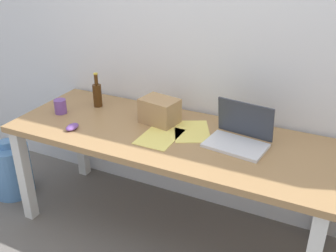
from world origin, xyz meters
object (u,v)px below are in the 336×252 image
Objects in this scene: laptop_right at (239,136)px; computer_mouse at (72,127)px; desk at (168,146)px; beer_bottle at (97,94)px; cardboard_box at (160,111)px; water_cooler_jug at (11,169)px; coffee_mug at (60,106)px.

laptop_right is 1.01m from computer_mouse.
beer_bottle reaches higher than desk.
computer_mouse is (-0.55, -0.21, 0.10)m from desk.
cardboard_box reaches higher than water_cooler_jug.
desk is 0.79m from coffee_mug.
desk is at bearing -45.35° from cardboard_box.
laptop_right is (0.42, 0.06, 0.14)m from desk.
laptop_right reaches higher than desk.
beer_bottle is 0.38m from computer_mouse.
computer_mouse is at bearing -36.38° from coffee_mug.
beer_bottle is 0.54× the size of water_cooler_jug.
desk is 0.45m from laptop_right.
coffee_mug is (-0.66, -0.16, -0.03)m from cardboard_box.
beer_bottle is 0.51m from cardboard_box.
beer_bottle reaches higher than laptop_right.
coffee_mug is (-0.78, -0.04, 0.14)m from desk.
laptop_right is at bearing 4.70° from coffee_mug.
laptop_right is 0.54m from cardboard_box.
laptop_right reaches higher than water_cooler_jug.
water_cooler_jug is at bearing -173.46° from desk.
cardboard_box is 1.32m from water_cooler_jug.
coffee_mug is (-0.16, -0.21, -0.04)m from beer_bottle.
coffee_mug is at bearing -175.30° from laptop_right.
desk is 5.44× the size of laptop_right.
laptop_right is at bearing 7.74° from desk.
coffee_mug is 0.75m from water_cooler_jug.
computer_mouse is 0.44× the size of cardboard_box.
computer_mouse is 0.28m from coffee_mug.
cardboard_box reaches higher than computer_mouse.
beer_bottle is at bearing 174.64° from cardboard_box.
computer_mouse is 1.05× the size of coffee_mug.
cardboard_box is at bearing -5.36° from beer_bottle.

